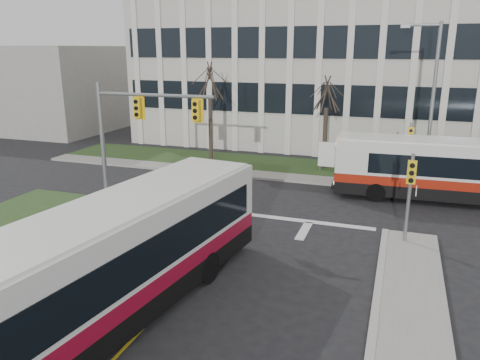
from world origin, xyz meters
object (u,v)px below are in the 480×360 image
object	(u,v)px
bus_main	(111,266)
bus_cross	(453,172)
streetlight	(430,97)
directory_sign	(330,155)

from	to	relation	value
bus_main	bus_cross	bearing A→B (deg)	64.03
streetlight	directory_sign	distance (m)	6.96
streetlight	bus_main	xyz separation A→B (m)	(-8.94, -17.96, -3.46)
directory_sign	bus_cross	bearing A→B (deg)	-28.85
bus_main	bus_cross	size ratio (longest dim) A/B	1.09
streetlight	directory_sign	size ratio (longest dim) A/B	4.60
streetlight	bus_main	size ratio (longest dim) A/B	0.71
bus_cross	streetlight	bearing A→B (deg)	-153.68
directory_sign	bus_cross	xyz separation A→B (m)	(6.92, -3.81, 0.42)
streetlight	bus_cross	distance (m)	4.61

